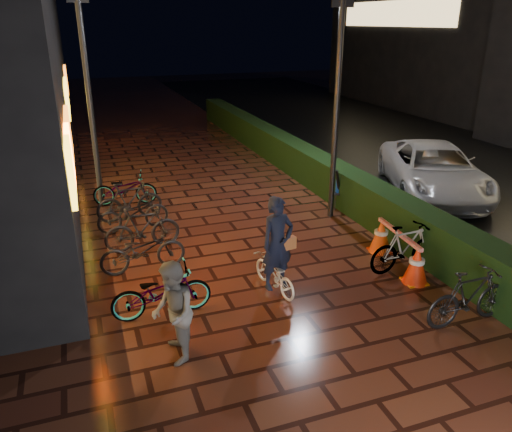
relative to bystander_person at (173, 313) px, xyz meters
name	(u,v)px	position (x,y,z in m)	size (l,w,h in m)	color
ground	(305,314)	(2.32, 0.43, -0.78)	(80.00, 80.00, 0.00)	#381911
asphalt_road	(497,179)	(11.32, 5.43, -0.78)	(11.00, 60.00, 0.01)	black
hedge	(294,156)	(5.62, 8.43, -0.28)	(0.70, 20.00, 1.00)	black
bystander_person	(173,313)	(0.00, 0.00, 0.00)	(0.76, 0.59, 1.56)	#565658
van	(433,170)	(8.44, 4.99, -0.07)	(2.33, 5.05, 1.40)	silver
lamp_post_hedge	(337,101)	(4.88, 4.41, 2.13)	(0.51, 0.17, 5.29)	black
lamp_post_sf	(89,92)	(-0.57, 7.41, 2.20)	(0.52, 0.16, 5.42)	black
cyclist	(276,258)	(2.13, 1.33, -0.09)	(0.72, 1.35, 1.86)	white
traffic_barrier	(398,249)	(4.82, 1.44, -0.40)	(0.61, 1.88, 0.76)	red
cart_assembly	(343,187)	(5.46, 4.84, -0.20)	(0.78, 0.66, 1.13)	black
parked_bikes_storefront	(137,224)	(0.03, 4.35, -0.32)	(1.82, 6.52, 0.98)	black
parked_bikes_hedge	(434,270)	(4.78, 0.27, -0.29)	(1.80, 2.48, 0.98)	black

